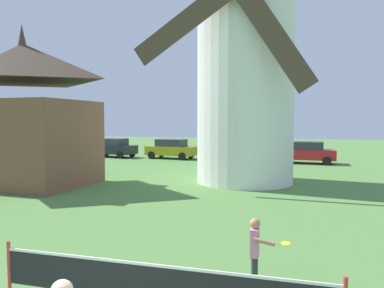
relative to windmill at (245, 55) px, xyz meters
name	(u,v)px	position (x,y,z in m)	size (l,w,h in m)	color
windmill	(245,55)	(0.00, 0.00, 0.00)	(9.34, 5.45, 13.49)	white
tennis_net	(156,284)	(0.44, -13.40, -5.59)	(5.23, 0.06, 1.10)	red
player_far	(256,248)	(1.72, -11.60, -5.54)	(0.75, 0.49, 1.29)	#333338
parked_car_black	(113,147)	(-12.24, 9.55, -5.47)	(4.15, 2.39, 1.56)	#1E232D
parked_car_mustard	(171,149)	(-7.14, 9.71, -5.47)	(4.16, 2.30, 1.56)	#999919
parked_car_blue	(239,150)	(-1.72, 10.05, -5.47)	(3.95, 2.04, 1.56)	#334C99
parked_car_red	(307,152)	(3.31, 9.21, -5.47)	(3.97, 2.09, 1.56)	red
chapel	(24,116)	(-10.05, -3.49, -2.99)	(6.53, 4.94, 7.60)	brown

